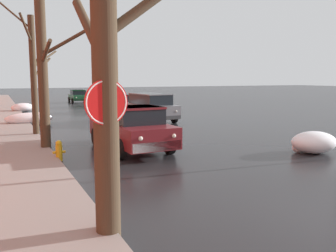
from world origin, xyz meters
name	(u,v)px	position (x,y,z in m)	size (l,w,h in m)	color
left_sidewalk_slab	(2,127)	(-6.12, 18.00, 0.07)	(3.11, 80.00, 0.14)	gray
snow_bank_near_corner_left	(31,119)	(-4.52, 18.89, 0.36)	(2.74, 1.00, 0.75)	white
snow_bank_along_left_kerb	(312,143)	(4.31, 5.54, 0.39)	(1.83, 1.42, 0.82)	white
snow_bank_mid_block_left	(22,108)	(-4.42, 27.62, 0.37)	(1.86, 1.40, 0.75)	white
bare_tree_at_the_corner	(109,73)	(-4.60, 1.87, 2.89)	(1.71, 2.43, 6.15)	#423323
bare_tree_second_along_sidewalk	(43,56)	(-4.63, 10.40, 3.62)	(1.99, 2.62, 7.04)	#423323
bare_tree_mid_block	(34,72)	(-4.65, 14.16, 3.10)	(3.05, 2.81, 6.64)	#423323
pickup_truck_maroon_approaching_near_lane	(131,128)	(-1.64, 9.05, 0.88)	(2.23, 5.15, 1.76)	maroon
suv_grey_parked_kerbside_close	(150,106)	(2.60, 17.14, 0.99)	(2.36, 4.58, 1.82)	slate
sedan_maroon_parked_kerbside_mid	(120,103)	(2.85, 24.04, 0.75)	(1.95, 4.50, 1.42)	maroon
sedan_darkblue_parked_far_down_block	(99,99)	(2.70, 30.10, 0.75)	(2.10, 4.23, 1.42)	navy
sedan_green_queued_behind_truck	(78,96)	(2.19, 37.37, 0.75)	(2.01, 3.93, 1.42)	#1E5633
fire_hydrant	(59,151)	(-4.51, 8.33, 0.36)	(0.42, 0.22, 0.71)	gold
stop_sign_at_corner	(107,118)	(-4.71, 1.68, 2.17)	(0.76, 0.13, 2.80)	slate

